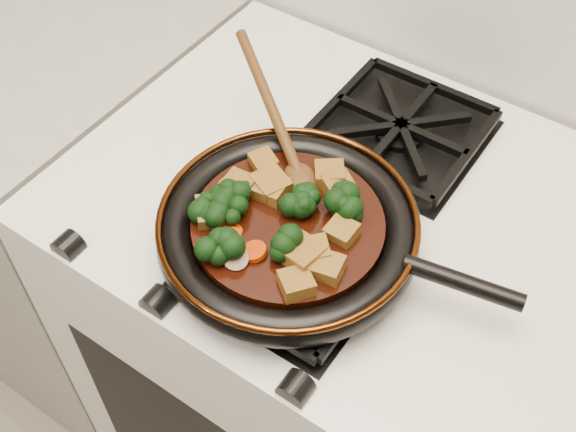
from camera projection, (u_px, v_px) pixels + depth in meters
The scene contains 37 objects.
stove at pixel (333, 357), 1.33m from camera, with size 0.76×0.60×0.90m, color silver.
burner_grate_front at pixel (292, 258), 0.90m from camera, with size 0.23×0.23×0.03m, color black, non-canonical shape.
burner_grate_back at pixel (400, 130), 1.05m from camera, with size 0.23×0.23×0.03m, color black, non-canonical shape.
skillet at pixel (290, 230), 0.89m from camera, with size 0.45×0.33×0.05m.
braising_sauce at pixel (288, 227), 0.88m from camera, with size 0.24×0.24×0.02m, color black.
tofu_cube_0 at pixel (338, 186), 0.90m from camera, with size 0.04×0.04×0.02m, color brown.
tofu_cube_1 at pixel (296, 283), 0.81m from camera, with size 0.04×0.04×0.02m, color brown.
tofu_cube_2 at pixel (271, 185), 0.90m from camera, with size 0.04×0.04×0.02m, color brown.
tofu_cube_3 at pixel (263, 162), 0.93m from camera, with size 0.03×0.03×0.02m, color brown.
tofu_cube_4 at pixel (313, 252), 0.84m from camera, with size 0.04×0.04×0.02m, color brown.
tofu_cube_5 at pixel (342, 232), 0.86m from camera, with size 0.03×0.03×0.02m, color brown.
tofu_cube_6 at pixel (326, 267), 0.82m from camera, with size 0.04×0.03×0.02m, color brown.
tofu_cube_7 at pixel (239, 186), 0.90m from camera, with size 0.04×0.04×0.02m, color brown.
tofu_cube_8 at pixel (213, 212), 0.88m from camera, with size 0.04×0.04×0.02m, color brown.
tofu_cube_9 at pixel (330, 174), 0.92m from camera, with size 0.04×0.04×0.02m, color brown.
tofu_cube_10 at pixel (272, 190), 0.90m from camera, with size 0.04×0.04×0.02m, color brown.
tofu_cube_11 at pixel (302, 255), 0.83m from camera, with size 0.04×0.04×0.02m, color brown.
broccoli_floret_0 at pixel (235, 194), 0.89m from camera, with size 0.06×0.06×0.05m, color black, non-canonical shape.
broccoli_floret_1 at pixel (213, 212), 0.87m from camera, with size 0.06×0.06×0.06m, color black, non-canonical shape.
broccoli_floret_2 at pixel (300, 205), 0.88m from camera, with size 0.06×0.06×0.05m, color black, non-canonical shape.
broccoli_floret_3 at pixel (290, 252), 0.83m from camera, with size 0.06×0.06×0.05m, color black, non-canonical shape.
broccoli_floret_4 at pixel (301, 199), 0.88m from camera, with size 0.06×0.06×0.06m, color black, non-canonical shape.
broccoli_floret_5 at pixel (209, 209), 0.88m from camera, with size 0.06×0.06×0.05m, color black, non-canonical shape.
broccoli_floret_6 at pixel (348, 203), 0.88m from camera, with size 0.06×0.06×0.06m, color black, non-canonical shape.
broccoli_floret_7 at pixel (346, 209), 0.88m from camera, with size 0.06×0.06×0.05m, color black, non-canonical shape.
broccoli_floret_8 at pixel (221, 254), 0.83m from camera, with size 0.06×0.06×0.05m, color black, non-canonical shape.
broccoli_floret_9 at pixel (230, 211), 0.88m from camera, with size 0.06×0.06×0.05m, color black, non-canonical shape.
carrot_coin_0 at pixel (305, 263), 0.83m from camera, with size 0.03×0.03×0.01m, color #B73005.
carrot_coin_1 at pixel (293, 255), 0.84m from camera, with size 0.03×0.03×0.01m, color #B73005.
carrot_coin_2 at pixel (254, 251), 0.84m from camera, with size 0.03×0.03×0.01m, color #B73005.
carrot_coin_3 at pixel (229, 188), 0.91m from camera, with size 0.03×0.03×0.01m, color #B73005.
carrot_coin_4 at pixel (231, 239), 0.85m from camera, with size 0.03×0.03×0.01m, color #B73005.
carrot_coin_5 at pixel (230, 232), 0.86m from camera, with size 0.03×0.03×0.01m, color #B73005.
mushroom_slice_0 at pixel (235, 258), 0.83m from camera, with size 0.03×0.03×0.01m, color brown.
mushroom_slice_1 at pixel (343, 188), 0.90m from camera, with size 0.04×0.04×0.01m, color brown.
mushroom_slice_2 at pixel (223, 199), 0.89m from camera, with size 0.03×0.03×0.01m, color brown.
wooden_spoon at pixel (282, 133), 0.94m from camera, with size 0.14×0.11×0.24m.
Camera 1 is at (0.30, 1.11, 1.64)m, focal length 45.00 mm.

